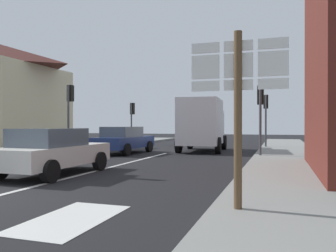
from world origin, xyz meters
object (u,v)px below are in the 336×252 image
object	(u,v)px
traffic_light_far_left	(132,114)
traffic_light_near_right	(260,104)
delivery_truck	(202,124)
traffic_light_near_left	(70,103)
route_sign_post	(238,101)
sedan_near	(53,151)
traffic_light_far_right	(266,109)
sedan_far	(124,140)

from	to	relation	value
traffic_light_far_left	traffic_light_near_right	xyz separation A→B (m)	(10.19, -7.92, 0.11)
delivery_truck	traffic_light_far_left	bearing A→B (deg)	143.84
traffic_light_near_right	traffic_light_near_left	bearing A→B (deg)	-176.99
route_sign_post	sedan_near	bearing A→B (deg)	152.82
route_sign_post	traffic_light_far_right	bearing A→B (deg)	90.61
traffic_light_far_left	traffic_light_far_right	world-z (taller)	traffic_light_far_right
traffic_light_far_right	traffic_light_far_left	bearing A→B (deg)	173.17
traffic_light_near_left	traffic_light_far_right	size ratio (longest dim) A/B	1.06
sedan_far	traffic_light_far_left	bearing A→B (deg)	110.81
traffic_light_far_left	sedan_near	bearing A→B (deg)	-74.85
route_sign_post	traffic_light_far_right	size ratio (longest dim) A/B	0.90
route_sign_post	traffic_light_near_left	xyz separation A→B (m)	(-10.38, 10.39, 0.79)
traffic_light_far_left	traffic_light_far_right	distance (m)	10.27
delivery_truck	traffic_light_near_left	size ratio (longest dim) A/B	1.36
traffic_light_near_left	traffic_light_far_right	distance (m)	12.50
sedan_near	route_sign_post	xyz separation A→B (m)	(6.13, -3.15, 1.24)
sedan_far	delivery_truck	xyz separation A→B (m)	(3.76, 2.84, 0.89)
sedan_near	traffic_light_far_left	world-z (taller)	traffic_light_far_left
delivery_truck	sedan_near	bearing A→B (deg)	-102.80
sedan_far	traffic_light_near_left	distance (m)	3.65
delivery_truck	route_sign_post	bearing A→B (deg)	-75.23
traffic_light_far_left	traffic_light_near_right	distance (m)	12.91
sedan_far	traffic_light_far_left	world-z (taller)	traffic_light_far_left
delivery_truck	traffic_light_far_right	world-z (taller)	traffic_light_far_right
sedan_near	sedan_far	world-z (taller)	same
traffic_light_near_right	traffic_light_far_right	world-z (taller)	traffic_light_far_right
sedan_far	delivery_truck	distance (m)	4.80
route_sign_post	traffic_light_near_right	bearing A→B (deg)	90.98
traffic_light_near_right	traffic_light_near_left	world-z (taller)	traffic_light_near_left
traffic_light_near_right	sedan_far	bearing A→B (deg)	178.63
delivery_truck	traffic_light_far_left	size ratio (longest dim) A/B	1.55
sedan_near	traffic_light_far_left	xyz separation A→B (m)	(-4.25, 15.70, 1.68)
sedan_far	traffic_light_near_left	size ratio (longest dim) A/B	1.14
sedan_far	delivery_truck	size ratio (longest dim) A/B	0.84
delivery_truck	traffic_light_near_right	xyz separation A→B (m)	(3.49, -3.02, 0.90)
sedan_far	sedan_near	bearing A→B (deg)	-80.67
sedan_near	sedan_far	xyz separation A→B (m)	(-1.31, 7.96, 0.00)
route_sign_post	delivery_truck	bearing A→B (deg)	104.77
sedan_near	traffic_light_near_left	bearing A→B (deg)	120.40
traffic_light_far_right	sedan_far	bearing A→B (deg)	-138.02
sedan_near	sedan_far	size ratio (longest dim) A/B	0.98
traffic_light_near_left	traffic_light_near_right	bearing A→B (deg)	3.01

